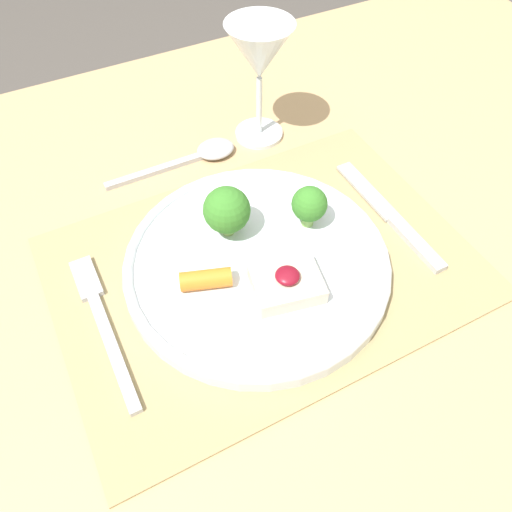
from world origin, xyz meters
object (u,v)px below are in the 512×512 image
Objects in this scene: spoon at (203,153)px; fork at (101,317)px; dinner_plate at (256,257)px; knife at (395,220)px; wine_glass_near at (259,57)px.

fork is at bearing -136.71° from spoon.
fork is 0.28m from spoon.
dinner_plate is 0.18m from fork.
spoon is (-0.16, 0.22, 0.00)m from knife.
wine_glass_near is (-0.07, 0.23, 0.11)m from knife.
wine_glass_near reaches higher than spoon.
spoon is at bearing 83.75° from dinner_plate.
fork is 1.08× the size of spoon.
wine_glass_near is (0.11, 0.21, 0.10)m from dinner_plate.
knife is at bearing -5.57° from dinner_plate.
knife is 0.27m from spoon.
dinner_plate is at bearing -118.21° from wine_glass_near.
dinner_plate is 1.48× the size of fork.
fork is 1.22× the size of wine_glass_near.
wine_glass_near is (0.29, 0.20, 0.11)m from fork.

